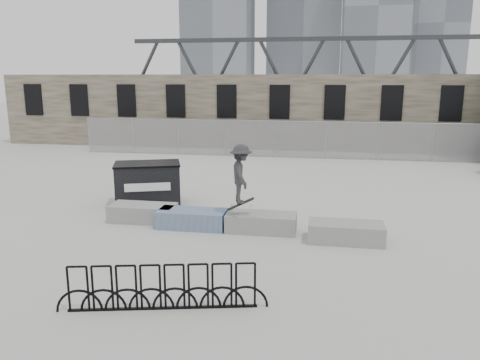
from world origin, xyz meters
name	(u,v)px	position (x,y,z in m)	size (l,w,h in m)	color
ground	(233,226)	(0.00, 0.00, 0.00)	(120.00, 120.00, 0.00)	beige
stone_wall	(281,111)	(0.00, 16.24, 2.26)	(36.00, 2.58, 4.50)	brown
chainlink_fence	(275,139)	(0.00, 12.50, 1.04)	(22.06, 0.06, 2.02)	gray
planter_far_left	(143,212)	(-2.84, 0.07, 0.28)	(2.00, 0.90, 0.52)	gray
planter_center_left	(192,218)	(-1.18, -0.27, 0.28)	(2.00, 0.90, 0.52)	#2D5089
planter_center_right	(261,222)	(0.87, -0.28, 0.28)	(2.00, 0.90, 0.52)	gray
planter_offset	(346,232)	(3.22, -0.77, 0.28)	(2.00, 0.90, 0.52)	gray
dumpster	(148,183)	(-3.39, 1.99, 0.74)	(2.54, 2.02, 1.46)	black
bike_rack	(163,288)	(-0.39, -5.21, 0.44)	(3.95, 0.94, 0.90)	black
truss_bridge	(378,79)	(10.00, 55.00, 4.13)	(70.00, 3.00, 9.80)	#2D3033
skateboarder	(241,174)	(0.31, -0.45, 1.69)	(0.93, 1.22, 1.88)	#2C2D2F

